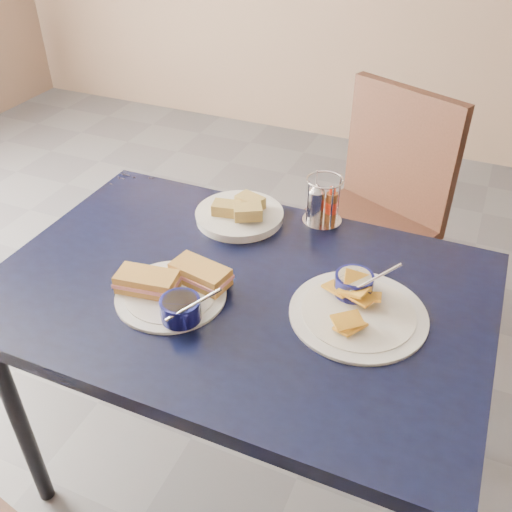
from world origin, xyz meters
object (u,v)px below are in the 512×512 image
at_px(chair_far, 369,200).
at_px(sandwich_plate, 174,289).
at_px(plantain_plate, 356,304).
at_px(dining_table, 238,307).
at_px(condiment_caddy, 322,203).
at_px(bread_basket, 240,214).

xyz_separation_m(chair_far, sandwich_plate, (-0.24, -0.98, 0.24)).
relative_size(chair_far, plantain_plate, 3.03).
relative_size(dining_table, chair_far, 1.25).
distance_m(sandwich_plate, condiment_caddy, 0.50).
relative_size(chair_far, sandwich_plate, 3.17).
height_order(plantain_plate, condiment_caddy, condiment_caddy).
height_order(dining_table, bread_basket, bread_basket).
relative_size(sandwich_plate, plantain_plate, 0.96).
xyz_separation_m(bread_basket, condiment_caddy, (0.21, 0.09, 0.04)).
bearing_deg(sandwich_plate, dining_table, 40.06).
xyz_separation_m(dining_table, sandwich_plate, (-0.12, -0.10, 0.09)).
relative_size(chair_far, condiment_caddy, 6.92).
distance_m(chair_far, sandwich_plate, 1.03).
height_order(chair_far, condiment_caddy, chair_far).
bearing_deg(chair_far, sandwich_plate, -103.60).
distance_m(chair_far, plantain_plate, 0.90).
bearing_deg(plantain_plate, chair_far, 100.73).
distance_m(dining_table, chair_far, 0.90).
bearing_deg(condiment_caddy, chair_far, 86.75).
bearing_deg(plantain_plate, condiment_caddy, 120.45).
xyz_separation_m(chair_far, condiment_caddy, (-0.03, -0.53, 0.27)).
height_order(dining_table, condiment_caddy, condiment_caddy).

